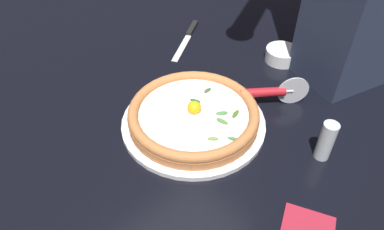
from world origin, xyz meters
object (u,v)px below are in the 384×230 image
pizza (192,115)px  pizza_cutter (270,92)px  side_bowl (281,55)px  pepper_shaker (326,141)px  table_knife (189,34)px

pizza → pizza_cutter: (-0.19, 0.08, 0.01)m
side_bowl → pepper_shaker: 0.37m
side_bowl → pizza_cutter: bearing=27.2°
side_bowl → table_knife: (0.09, -0.29, -0.01)m
table_knife → pepper_shaker: (0.15, 0.56, 0.04)m
pizza → table_knife: 0.41m
table_knife → pizza_cutter: bearing=76.4°
pizza → side_bowl: 0.37m
pizza_cutter → table_knife: bearing=-103.6°
pizza → pepper_shaker: (-0.13, 0.26, 0.01)m
pizza_cutter → pepper_shaker: pepper_shaker is taller
pepper_shaker → table_knife: bearing=-104.9°
pizza_cutter → table_knife: (-0.09, -0.38, -0.03)m
side_bowl → pizza: bearing=2.6°
pizza → pepper_shaker: bearing=116.9°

